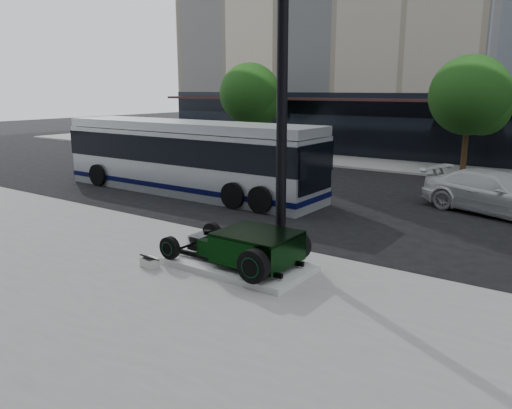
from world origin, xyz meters
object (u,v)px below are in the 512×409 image
Objects in this scene: lamppost at (282,95)px; white_sedan at (495,193)px; hot_rod at (250,247)px; transit_bus at (188,157)px.

white_sedan is (3.47, 8.31, -3.34)m from lamppost.
hot_rod is 0.64× the size of white_sedan.
white_sedan is at bearing 67.33° from lamppost.
lamppost reaches higher than transit_bus.
lamppost is at bearing 90.35° from hot_rod.
white_sedan is at bearing 70.23° from hot_rod.
lamppost reaches higher than white_sedan.
hot_rod is 10.24m from white_sedan.
white_sedan is at bearing 16.44° from transit_bus.
transit_bus is at bearing 140.82° from hot_rod.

